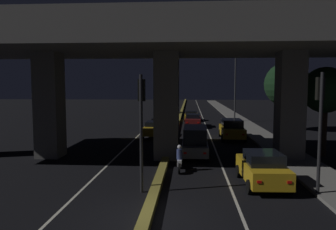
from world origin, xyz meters
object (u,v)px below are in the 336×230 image
(street_lamp, at_px, (232,83))
(car_grey_second, at_px, (195,141))
(traffic_light_left_of_median, at_px, (141,113))
(car_black_third_oncoming, at_px, (170,110))
(car_taxi_yellow_lead, at_px, (262,168))
(car_taxi_yellow_lead_oncoming, at_px, (155,129))
(car_black_second_oncoming, at_px, (162,119))
(traffic_light_right_of_median, at_px, (320,112))
(pedestrian_on_sidewalk, at_px, (293,141))
(car_dark_red_fourth, at_px, (193,120))
(car_taxi_yellow_third, at_px, (232,129))
(motorcycle_white_filtering_near, at_px, (179,160))
(car_taxi_yellow_fifth, at_px, (191,116))

(street_lamp, distance_m, car_grey_second, 22.16)
(car_grey_second, bearing_deg, traffic_light_left_of_median, 162.77)
(car_grey_second, relative_size, car_black_third_oncoming, 1.10)
(car_taxi_yellow_lead, height_order, car_taxi_yellow_lead_oncoming, car_taxi_yellow_lead)
(car_taxi_yellow_lead, distance_m, car_black_second_oncoming, 25.01)
(traffic_light_right_of_median, bearing_deg, traffic_light_left_of_median, 179.99)
(traffic_light_right_of_median, xyz_separation_m, pedestrian_on_sidewalk, (1.57, 8.35, -2.59))
(car_dark_red_fourth, height_order, car_taxi_yellow_lead_oncoming, car_dark_red_fourth)
(street_lamp, distance_m, car_black_third_oncoming, 14.37)
(car_taxi_yellow_lead, bearing_deg, car_dark_red_fourth, 5.86)
(street_lamp, relative_size, car_taxi_yellow_third, 1.89)
(motorcycle_white_filtering_near, bearing_deg, traffic_light_left_of_median, 155.78)
(car_taxi_yellow_lead_oncoming, bearing_deg, pedestrian_on_sidewalk, 54.76)
(car_taxi_yellow_lead_oncoming, xyz_separation_m, car_black_third_oncoming, (-0.06, 23.34, 0.08))
(car_dark_red_fourth, bearing_deg, car_black_second_oncoming, 61.78)
(traffic_light_left_of_median, xyz_separation_m, traffic_light_right_of_median, (7.50, -0.00, 0.05))
(car_taxi_yellow_lead, bearing_deg, car_taxi_yellow_lead_oncoming, 22.35)
(car_taxi_yellow_lead_oncoming, bearing_deg, car_black_third_oncoming, -178.57)
(traffic_light_right_of_median, bearing_deg, motorcycle_white_filtering_near, 149.10)
(traffic_light_left_of_median, relative_size, car_black_third_oncoming, 1.22)
(traffic_light_left_of_median, xyz_separation_m, car_taxi_yellow_lead_oncoming, (-1.17, 15.93, -2.79))
(car_dark_red_fourth, relative_size, car_taxi_yellow_lead_oncoming, 0.94)
(car_grey_second, distance_m, car_taxi_yellow_fifth, 22.33)
(street_lamp, height_order, car_black_second_oncoming, street_lamp)
(traffic_light_right_of_median, relative_size, pedestrian_on_sidewalk, 3.26)
(car_taxi_yellow_fifth, bearing_deg, car_taxi_yellow_third, -166.53)
(car_grey_second, xyz_separation_m, car_taxi_yellow_lead_oncoming, (-3.60, 8.45, -0.31))
(street_lamp, xyz_separation_m, car_grey_second, (-5.05, -21.19, -4.06))
(street_lamp, bearing_deg, car_taxi_yellow_lead_oncoming, -124.17)
(car_grey_second, xyz_separation_m, pedestrian_on_sidewalk, (6.64, 0.87, -0.07))
(car_grey_second, relative_size, motorcycle_white_filtering_near, 2.61)
(car_taxi_yellow_third, height_order, motorcycle_white_filtering_near, car_taxi_yellow_third)
(street_lamp, bearing_deg, car_taxi_yellow_third, -97.03)
(traffic_light_right_of_median, distance_m, car_black_third_oncoming, 40.32)
(car_taxi_yellow_third, height_order, car_black_second_oncoming, car_taxi_yellow_third)
(car_taxi_yellow_lead_oncoming, bearing_deg, car_taxi_yellow_third, 80.47)
(car_taxi_yellow_lead, relative_size, car_dark_red_fourth, 0.91)
(car_black_third_oncoming, bearing_deg, car_taxi_yellow_lead_oncoming, 0.19)
(car_taxi_yellow_fifth, distance_m, motorcycle_white_filtering_near, 26.24)
(car_black_third_oncoming, bearing_deg, car_grey_second, 6.61)
(car_taxi_yellow_third, height_order, car_taxi_yellow_fifth, car_taxi_yellow_third)
(car_taxi_yellow_lead, bearing_deg, traffic_light_left_of_median, 100.96)
(car_dark_red_fourth, xyz_separation_m, pedestrian_on_sidewalk, (6.62, -14.79, 0.19))
(car_grey_second, height_order, pedestrian_on_sidewalk, car_grey_second)
(car_dark_red_fourth, bearing_deg, car_taxi_yellow_lead_oncoming, 155.04)
(traffic_light_left_of_median, bearing_deg, car_taxi_yellow_fifth, 85.70)
(car_taxi_yellow_lead_oncoming, distance_m, car_black_third_oncoming, 23.34)
(car_dark_red_fourth, distance_m, car_black_third_oncoming, 16.54)
(car_black_third_oncoming, bearing_deg, pedestrian_on_sidewalk, 18.47)
(traffic_light_right_of_median, distance_m, pedestrian_on_sidewalk, 8.88)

